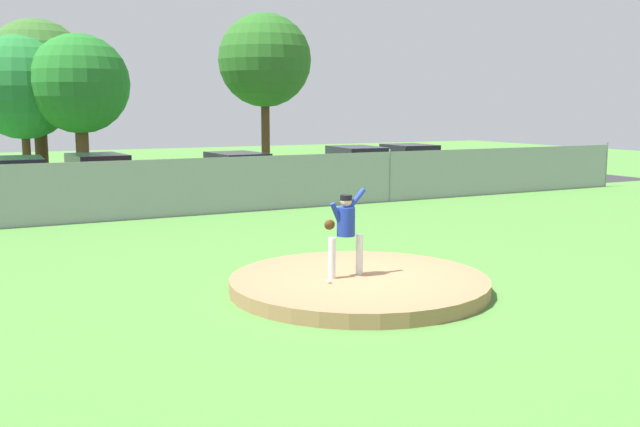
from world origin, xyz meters
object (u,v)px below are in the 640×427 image
(pitcher_youth, at_px, (345,227))
(parked_car_white, at_px, (237,175))
(baseball, at_px, (329,281))
(parked_car_red, at_px, (98,180))
(parked_car_silver, at_px, (357,168))
(parked_car_champagne, at_px, (409,165))
(parked_car_slate, at_px, (15,184))

(pitcher_youth, xyz_separation_m, parked_car_white, (3.17, 13.91, -0.38))
(baseball, relative_size, parked_car_white, 0.02)
(pitcher_youth, relative_size, parked_car_red, 0.35)
(pitcher_youth, bearing_deg, parked_car_silver, 59.24)
(pitcher_youth, distance_m, parked_car_champagne, 18.42)
(baseball, bearing_deg, pitcher_youth, 33.44)
(pitcher_youth, distance_m, parked_car_slate, 14.61)
(parked_car_white, relative_size, parked_car_silver, 0.95)
(pitcher_youth, height_order, baseball, pitcher_youth)
(parked_car_red, bearing_deg, baseball, -84.91)
(parked_car_slate, bearing_deg, parked_car_silver, 0.55)
(pitcher_youth, relative_size, parked_car_champagne, 0.38)
(pitcher_youth, height_order, parked_car_champagne, pitcher_youth)
(parked_car_champagne, bearing_deg, parked_car_white, -175.25)
(parked_car_white, bearing_deg, parked_car_silver, 1.56)
(pitcher_youth, height_order, parked_car_silver, pitcher_youth)
(parked_car_champagne, bearing_deg, parked_car_red, -178.15)
(parked_car_silver, bearing_deg, parked_car_slate, -179.45)
(pitcher_youth, bearing_deg, parked_car_red, 97.15)
(pitcher_youth, xyz_separation_m, parked_car_champagne, (11.25, 14.58, -0.36))
(pitcher_youth, relative_size, baseball, 21.14)
(parked_car_red, bearing_deg, parked_car_white, -2.90)
(pitcher_youth, bearing_deg, parked_car_white, 77.15)
(baseball, bearing_deg, parked_car_champagne, 51.78)
(parked_car_white, height_order, parked_car_red, parked_car_red)
(parked_car_slate, height_order, parked_car_champagne, parked_car_champagne)
(baseball, bearing_deg, parked_car_silver, 58.38)
(parked_car_slate, bearing_deg, parked_car_white, -0.15)
(parked_car_silver, bearing_deg, parked_car_white, -178.44)
(parked_car_champagne, bearing_deg, baseball, -128.22)
(pitcher_youth, xyz_separation_m, baseball, (-0.49, -0.32, -0.86))
(parked_car_champagne, xyz_separation_m, parked_car_red, (-13.02, -0.42, 0.01))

